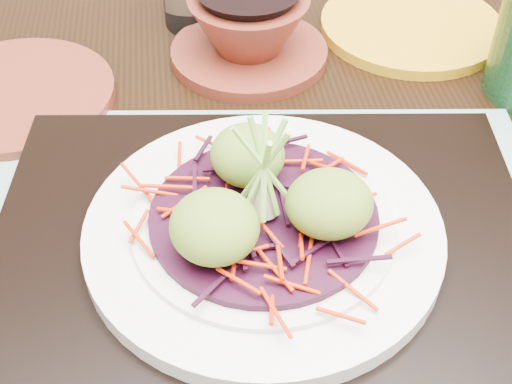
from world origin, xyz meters
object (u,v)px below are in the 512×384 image
object	(u,v)px
white_plate	(263,230)
terracotta_bowl_set	(249,32)
terracotta_side_plate	(15,96)
yellow_plate	(411,26)
dining_table	(222,311)
serving_tray	(263,246)

from	to	relation	value
white_plate	terracotta_bowl_set	world-z (taller)	terracotta_bowl_set
white_plate	terracotta_side_plate	world-z (taller)	white_plate
terracotta_side_plate	yellow_plate	distance (m)	0.42
dining_table	white_plate	bearing A→B (deg)	-43.57
dining_table	terracotta_side_plate	bearing A→B (deg)	131.88
yellow_plate	terracotta_bowl_set	bearing A→B (deg)	-178.35
terracotta_bowl_set	yellow_plate	bearing A→B (deg)	1.65
white_plate	yellow_plate	xyz separation A→B (m)	(0.25, 0.27, -0.02)
terracotta_bowl_set	terracotta_side_plate	bearing A→B (deg)	-176.81
terracotta_side_plate	dining_table	bearing A→B (deg)	-56.71
dining_table	terracotta_side_plate	xyz separation A→B (m)	(-0.14, 0.22, 0.11)
serving_tray	terracotta_bowl_set	bearing A→B (deg)	92.18
white_plate	serving_tray	bearing A→B (deg)	0.00
serving_tray	dining_table	bearing A→B (deg)	143.18
white_plate	terracotta_side_plate	xyz separation A→B (m)	(-0.17, 0.26, -0.02)
dining_table	terracotta_bowl_set	size ratio (longest dim) A/B	7.88
dining_table	serving_tray	distance (m)	0.12
white_plate	terracotta_bowl_set	size ratio (longest dim) A/B	1.55
dining_table	terracotta_bowl_set	distance (m)	0.28
terracotta_side_plate	yellow_plate	size ratio (longest dim) A/B	0.96
yellow_plate	dining_table	bearing A→B (deg)	-138.91
white_plate	terracotta_side_plate	distance (m)	0.31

